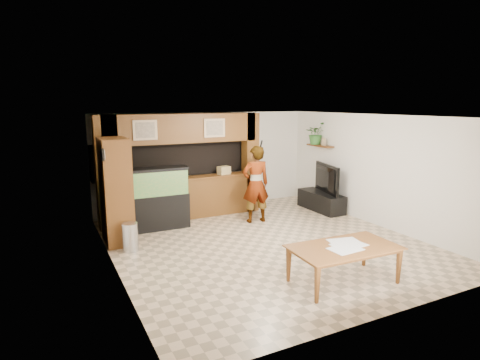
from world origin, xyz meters
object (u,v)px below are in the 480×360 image
aquarium (160,199)px  television (322,178)px  pantry_cabinet (116,191)px  dining_table (345,265)px  person (256,184)px

aquarium → television: (4.31, -0.39, 0.17)m
pantry_cabinet → aquarium: 1.23m
television → dining_table: television is taller
aquarium → person: (2.22, -0.53, 0.24)m
aquarium → person: person is taller
pantry_cabinet → aquarium: bearing=26.6°
pantry_cabinet → aquarium: size_ratio=1.52×
pantry_cabinet → dining_table: size_ratio=1.25×
pantry_cabinet → person: pantry_cabinet is taller
aquarium → television: 4.33m
television → person: bearing=107.8°
pantry_cabinet → aquarium: (1.04, 0.52, -0.39)m
television → dining_table: (-2.46, -3.76, -0.56)m
pantry_cabinet → dining_table: pantry_cabinet is taller
person → dining_table: size_ratio=1.07×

